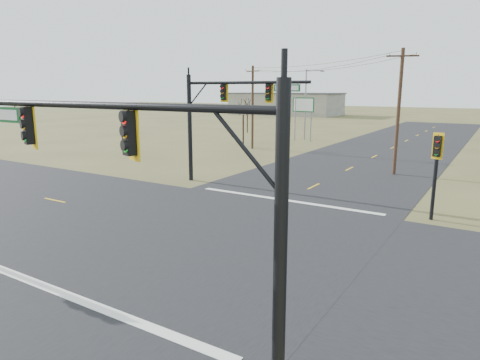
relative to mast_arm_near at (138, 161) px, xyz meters
name	(u,v)px	position (x,y,z in m)	size (l,w,h in m)	color
ground	(215,235)	(-3.73, 8.36, -5.04)	(320.00, 320.00, 0.00)	brown
road_ew	(215,235)	(-3.73, 8.36, -5.03)	(160.00, 14.00, 0.02)	black
road_ns	(215,235)	(-3.73, 8.36, -5.02)	(14.00, 160.00, 0.02)	black
stop_bar_near	(81,300)	(-3.73, 0.86, -5.01)	(12.00, 0.40, 0.01)	silver
stop_bar_far	(285,200)	(-3.73, 15.86, -5.01)	(12.00, 0.40, 0.01)	silver
mast_arm_near	(138,161)	(0.00, 0.00, 0.00)	(10.34, 0.56, 6.90)	black
mast_arm_far	(222,106)	(-9.61, 17.60, 0.50)	(9.53, 0.52, 7.72)	black
pedestal_signal_ne	(437,157)	(4.47, 16.23, -1.71)	(0.65, 0.56, 4.59)	black
utility_pole_near	(398,111)	(0.02, 27.94, 0.03)	(2.28, 0.96, 9.77)	#442D1D
utility_pole_far	(253,106)	(-17.33, 35.14, -0.22)	(2.12, 1.01, 9.26)	#442D1D
highway_sign	(303,110)	(-15.47, 45.11, -1.00)	(3.02, 0.20, 5.66)	gray
streetlight_c	(307,101)	(-15.64, 46.62, 0.17)	(2.60, 0.37, 9.28)	gray
bare_tree_a	(243,107)	(-19.22, 36.21, -0.40)	(3.14, 3.14, 5.86)	black
bare_tree_b	(247,103)	(-27.33, 50.72, -0.39)	(2.86, 2.86, 5.81)	black
warehouse_left	(286,104)	(-43.73, 98.36, -2.29)	(28.00, 14.00, 5.50)	#A8A495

